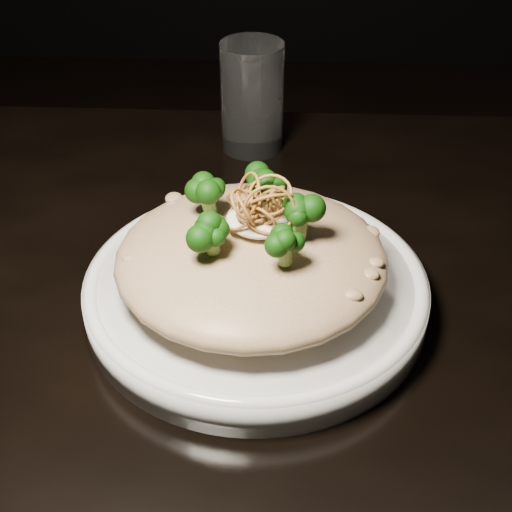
{
  "coord_description": "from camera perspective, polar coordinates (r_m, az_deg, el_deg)",
  "views": [
    {
      "loc": [
        -0.07,
        -0.49,
        1.17
      ],
      "look_at": [
        -0.09,
        -0.0,
        0.81
      ],
      "focal_mm": 50.0,
      "sensor_mm": 36.0,
      "label": 1
    }
  ],
  "objects": [
    {
      "name": "table",
      "position": [
        0.7,
        7.85,
        -9.25
      ],
      "size": [
        1.1,
        0.8,
        0.75
      ],
      "color": "black",
      "rests_on": "ground"
    },
    {
      "name": "plate",
      "position": [
        0.63,
        0.0,
        -2.87
      ],
      "size": [
        0.3,
        0.3,
        0.03
      ],
      "primitive_type": "cylinder",
      "color": "silver",
      "rests_on": "table"
    },
    {
      "name": "risotto",
      "position": [
        0.6,
        -0.38,
        -0.13
      ],
      "size": [
        0.23,
        0.23,
        0.05
      ],
      "primitive_type": "ellipsoid",
      "color": "brown",
      "rests_on": "plate"
    },
    {
      "name": "broccoli",
      "position": [
        0.58,
        -0.35,
        4.19
      ],
      "size": [
        0.14,
        0.14,
        0.05
      ],
      "primitive_type": null,
      "color": "black",
      "rests_on": "risotto"
    },
    {
      "name": "cheese",
      "position": [
        0.59,
        0.34,
        3.02
      ],
      "size": [
        0.06,
        0.06,
        0.02
      ],
      "primitive_type": "ellipsoid",
      "color": "silver",
      "rests_on": "risotto"
    },
    {
      "name": "shallots",
      "position": [
        0.57,
        0.09,
        4.86
      ],
      "size": [
        0.06,
        0.06,
        0.04
      ],
      "primitive_type": null,
      "color": "brown",
      "rests_on": "cheese"
    },
    {
      "name": "drinking_glass",
      "position": [
        0.86,
        -0.32,
        12.57
      ],
      "size": [
        0.08,
        0.08,
        0.13
      ],
      "primitive_type": "cylinder",
      "rotation": [
        0.0,
        0.0,
        0.14
      ],
      "color": "silver",
      "rests_on": "table"
    }
  ]
}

